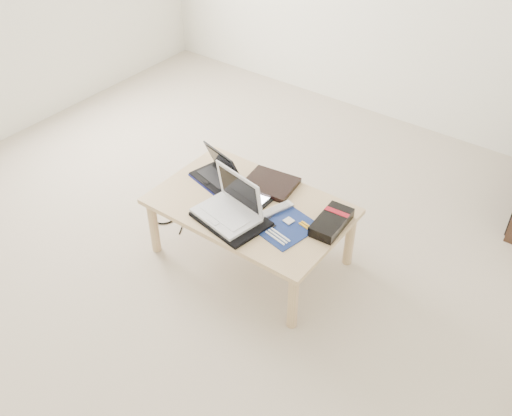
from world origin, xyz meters
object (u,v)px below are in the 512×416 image
Objects in this scene: coffee_table at (250,211)px; white_laptop at (230,206)px; netbook at (218,173)px; gpu_box at (331,222)px.

coffee_table is 0.19m from white_laptop.
netbook is at bearing 164.53° from coffee_table.
white_laptop reaches higher than coffee_table.
coffee_table is at bearing 81.66° from white_laptop.
netbook is 0.84× the size of white_laptop.
gpu_box is at bearing 1.53° from netbook.
coffee_table is 0.49m from gpu_box.
white_laptop is 1.33× the size of gpu_box.
coffee_table is 3.84× the size of gpu_box.
gpu_box is at bearing 12.76° from coffee_table.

